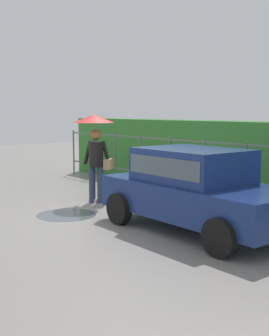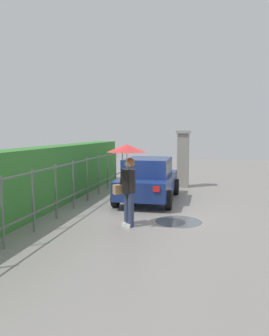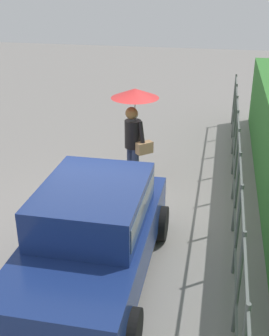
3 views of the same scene
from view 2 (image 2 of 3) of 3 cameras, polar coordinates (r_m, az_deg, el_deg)
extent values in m
plane|color=gray|center=(9.80, 2.89, -7.75)|extent=(40.00, 40.00, 0.00)
cube|color=navy|center=(11.48, 2.45, -2.73)|extent=(3.70, 1.64, 0.60)
cube|color=navy|center=(11.26, 2.33, 0.18)|extent=(1.90, 1.44, 0.60)
cube|color=#4C5B66|center=(11.25, 2.33, 0.28)|extent=(1.75, 1.46, 0.33)
cylinder|color=black|center=(12.90, -0.29, -2.99)|extent=(0.60, 0.18, 0.60)
cylinder|color=black|center=(12.64, 7.18, -3.22)|extent=(0.60, 0.18, 0.60)
cylinder|color=black|center=(10.51, -3.27, -5.12)|extent=(0.60, 0.18, 0.60)
cylinder|color=black|center=(10.20, 5.90, -5.50)|extent=(0.60, 0.18, 0.60)
cube|color=red|center=(9.78, -2.61, -3.41)|extent=(0.06, 0.20, 0.16)
cube|color=red|center=(9.56, 3.79, -3.64)|extent=(0.06, 0.20, 0.16)
cylinder|color=#2D3856|center=(8.32, -0.61, -7.23)|extent=(0.15, 0.15, 0.86)
cylinder|color=#2D3856|center=(8.49, -1.29, -6.96)|extent=(0.15, 0.15, 0.86)
cube|color=white|center=(8.39, -0.97, -9.87)|extent=(0.26, 0.10, 0.08)
cube|color=white|center=(8.56, -1.64, -9.55)|extent=(0.26, 0.10, 0.08)
cylinder|color=black|center=(8.27, -0.96, -2.23)|extent=(0.34, 0.34, 0.58)
sphere|color=#DBAD89|center=(8.21, -0.97, 0.73)|extent=(0.22, 0.22, 0.22)
sphere|color=olive|center=(8.23, -0.79, 0.88)|extent=(0.25, 0.25, 0.25)
cylinder|color=black|center=(8.03, -0.70, -2.27)|extent=(0.23, 0.22, 0.56)
cylinder|color=black|center=(8.42, -2.17, -1.89)|extent=(0.23, 0.22, 0.56)
cylinder|color=#B2B2B7|center=(8.11, -1.31, 0.05)|extent=(0.02, 0.02, 0.77)
cone|color=red|center=(8.07, -1.32, 3.44)|extent=(0.98, 0.98, 0.19)
cube|color=tan|center=(8.47, -2.53, -3.67)|extent=(0.35, 0.36, 0.24)
cube|color=gray|center=(14.38, 8.36, 1.31)|extent=(0.48, 0.48, 2.30)
cube|color=#9E998E|center=(14.32, 8.43, 6.14)|extent=(0.60, 0.60, 0.12)
cylinder|color=#59605B|center=(7.21, -21.79, -7.18)|extent=(0.05, 0.05, 1.50)
cylinder|color=#59605B|center=(8.22, -17.04, -5.40)|extent=(0.05, 0.05, 1.50)
cylinder|color=#59605B|center=(9.27, -13.37, -3.98)|extent=(0.05, 0.05, 1.50)
cylinder|color=#59605B|center=(10.36, -10.47, -2.85)|extent=(0.05, 0.05, 1.50)
cylinder|color=#59605B|center=(11.47, -8.13, -1.93)|extent=(0.05, 0.05, 1.50)
cylinder|color=#59605B|center=(12.60, -6.21, -1.17)|extent=(0.05, 0.05, 1.50)
cylinder|color=#59605B|center=(13.75, -4.61, -0.54)|extent=(0.05, 0.05, 1.50)
cylinder|color=#59605B|center=(14.90, -3.25, 0.00)|extent=(0.05, 0.05, 1.50)
cylinder|color=#59605B|center=(16.06, -2.09, 0.46)|extent=(0.05, 0.05, 1.50)
cube|color=#59605B|center=(10.27, -10.54, 0.84)|extent=(12.11, 0.03, 0.04)
cube|color=#59605B|center=(10.41, -10.44, -4.48)|extent=(12.11, 0.03, 0.04)
cube|color=#387F33|center=(10.74, -15.22, -1.57)|extent=(13.11, 0.90, 1.90)
cylinder|color=#4C545B|center=(8.97, 7.59, -9.11)|extent=(1.24, 1.24, 0.00)
camera|label=1|loc=(17.08, 25.38, 4.90)|focal=47.66mm
camera|label=3|loc=(16.73, -0.12, 12.54)|focal=46.67mm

